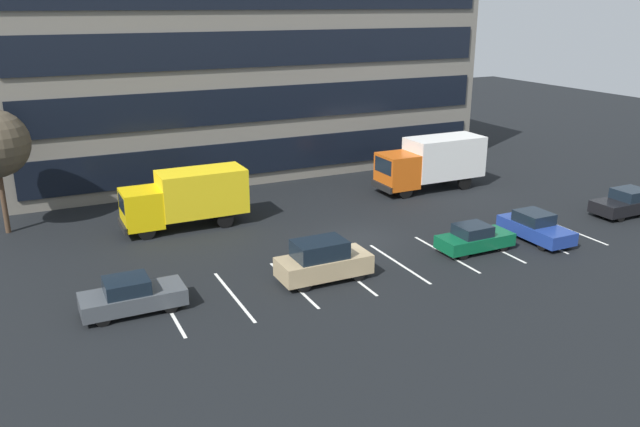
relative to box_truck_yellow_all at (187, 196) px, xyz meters
The scene contains 10 objects.
ground_plane 9.91m from the box_truck_yellow_all, 36.77° to the right, with size 120.00×120.00×0.00m, color black.
office_building 15.39m from the box_truck_yellow_all, 57.22° to the left, with size 34.05×11.08×14.40m.
lot_markings 12.56m from the box_truck_yellow_all, 51.10° to the right, with size 22.54×5.40×0.01m.
box_truck_yellow_all is the anchor object (origin of this frame).
box_truck_orange 16.85m from the box_truck_yellow_all, ahead, with size 7.55×2.50×3.50m.
suv_tan 10.48m from the box_truck_yellow_all, 69.65° to the right, with size 4.26×1.81×1.93m.
sedan_navy 19.01m from the box_truck_yellow_all, 31.91° to the right, with size 1.75×4.19×1.50m.
sedan_charcoal 10.46m from the box_truck_yellow_all, 117.32° to the right, with size 4.16×1.74×1.49m.
sedan_forest 15.73m from the box_truck_yellow_all, 39.12° to the right, with size 3.93×1.65×1.41m.
sedan_black 25.85m from the box_truck_yellow_all, 20.80° to the right, with size 4.35×1.82×1.56m.
Camera 1 is at (-15.99, -28.06, 12.04)m, focal length 35.92 mm.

